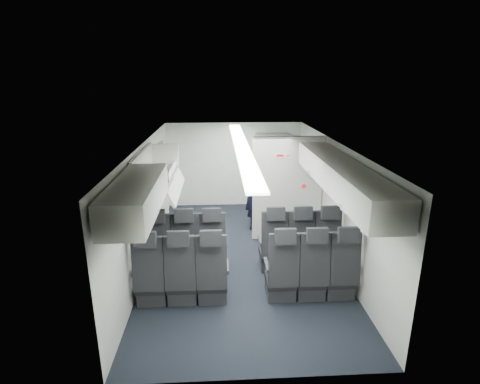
{
  "coord_description": "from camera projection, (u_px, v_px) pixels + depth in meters",
  "views": [
    {
      "loc": [
        -0.39,
        -6.37,
        3.27
      ],
      "look_at": [
        0.0,
        0.4,
        1.15
      ],
      "focal_mm": 28.0,
      "sensor_mm": 36.0,
      "label": 1
    }
  ],
  "objects": [
    {
      "name": "seat_row_mid",
      "position": [
        247.0,
        276.0,
        5.58
      ],
      "size": [
        3.33,
        0.56,
        1.24
      ],
      "color": "black",
      "rests_on": "cabin_shell"
    },
    {
      "name": "cabin_shell",
      "position": [
        241.0,
        200.0,
        6.74
      ],
      "size": [
        3.41,
        6.01,
        2.16
      ],
      "color": "black",
      "rests_on": "ground"
    },
    {
      "name": "galley_unit",
      "position": [
        272.0,
        172.0,
        9.43
      ],
      "size": [
        0.85,
        0.52,
        1.9
      ],
      "color": "#939399",
      "rests_on": "cabin_shell"
    },
    {
      "name": "carry_on_bag",
      "position": [
        152.0,
        174.0,
        5.8
      ],
      "size": [
        0.51,
        0.43,
        0.26
      ],
      "primitive_type": "cube",
      "rotation": [
        0.0,
        0.0,
        0.35
      ],
      "color": "black",
      "rests_on": "overhead_bin_left_front_open"
    },
    {
      "name": "boarding_door",
      "position": [
        162.0,
        186.0,
        8.17
      ],
      "size": [
        0.12,
        1.27,
        1.86
      ],
      "color": "silver",
      "rests_on": "cabin_shell"
    },
    {
      "name": "bulkhead_partition",
      "position": [
        287.0,
        189.0,
        7.57
      ],
      "size": [
        1.4,
        0.15,
        2.13
      ],
      "color": "silver",
      "rests_on": "cabin_shell"
    },
    {
      "name": "flight_attendant",
      "position": [
        255.0,
        193.0,
        8.22
      ],
      "size": [
        0.49,
        0.65,
        1.61
      ],
      "primitive_type": "imported",
      "rotation": [
        0.0,
        0.0,
        1.37
      ],
      "color": "black",
      "rests_on": "ground"
    },
    {
      "name": "papers",
      "position": [
        264.0,
        182.0,
        8.11
      ],
      "size": [
        0.22,
        0.03,
        0.15
      ],
      "primitive_type": "cube",
      "rotation": [
        0.0,
        0.0,
        0.04
      ],
      "color": "white",
      "rests_on": "flight_attendant"
    },
    {
      "name": "overhead_bin_left_rear",
      "position": [
        136.0,
        197.0,
        4.53
      ],
      "size": [
        0.53,
        1.8,
        0.4
      ],
      "color": "silver",
      "rests_on": "cabin_shell"
    },
    {
      "name": "seat_row_front",
      "position": [
        243.0,
        249.0,
        6.44
      ],
      "size": [
        3.33,
        0.56,
        1.24
      ],
      "color": "black",
      "rests_on": "cabin_shell"
    },
    {
      "name": "overhead_bin_right_front",
      "position": [
        324.0,
        162.0,
        6.36
      ],
      "size": [
        0.53,
        1.7,
        0.4
      ],
      "color": "silver",
      "rests_on": "cabin_shell"
    },
    {
      "name": "overhead_bin_left_front_open",
      "position": [
        156.0,
        171.0,
        6.23
      ],
      "size": [
        0.64,
        1.7,
        0.72
      ],
      "color": "#9E9E93",
      "rests_on": "cabin_shell"
    },
    {
      "name": "overhead_bin_right_rear",
      "position": [
        362.0,
        193.0,
        4.69
      ],
      "size": [
        0.53,
        1.8,
        0.4
      ],
      "color": "silver",
      "rests_on": "cabin_shell"
    }
  ]
}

